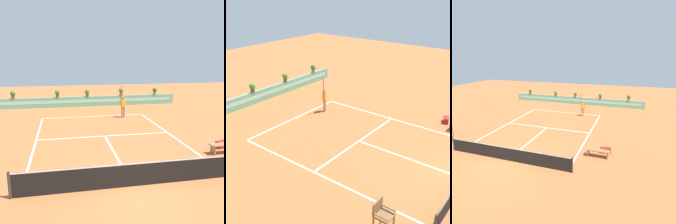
# 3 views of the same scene
# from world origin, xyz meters

# --- Properties ---
(ground_plane) EXTENTS (60.00, 60.00, 0.00)m
(ground_plane) POSITION_xyz_m (0.00, 6.00, 0.00)
(ground_plane) COLOR #BC6033
(court_lines) EXTENTS (8.32, 11.94, 0.01)m
(court_lines) POSITION_xyz_m (0.00, 6.72, 0.00)
(court_lines) COLOR white
(court_lines) RESTS_ON ground
(net) EXTENTS (8.92, 0.10, 1.00)m
(net) POSITION_xyz_m (0.00, 0.00, 0.51)
(net) COLOR #333333
(net) RESTS_ON ground
(back_wall_barrier) EXTENTS (18.00, 0.21, 1.00)m
(back_wall_barrier) POSITION_xyz_m (0.00, 16.39, 0.50)
(back_wall_barrier) COLOR #60A88E
(back_wall_barrier) RESTS_ON ground
(gear_bag) EXTENTS (0.77, 0.55, 0.36)m
(gear_bag) POSITION_xyz_m (5.89, 3.17, 0.18)
(gear_bag) COLOR maroon
(gear_bag) RESTS_ON ground
(tennis_player) EXTENTS (0.58, 0.34, 2.58)m
(tennis_player) POSITION_xyz_m (2.29, 11.05, 1.05)
(tennis_player) COLOR #9E7051
(tennis_player) RESTS_ON ground
(tennis_ball_near_baseline) EXTENTS (0.07, 0.07, 0.07)m
(tennis_ball_near_baseline) POSITION_xyz_m (2.59, 6.11, 0.03)
(tennis_ball_near_baseline) COLOR #CCE033
(tennis_ball_near_baseline) RESTS_ON ground
(tennis_ball_mid_court) EXTENTS (0.07, 0.07, 0.07)m
(tennis_ball_mid_court) POSITION_xyz_m (-0.47, 9.22, 0.03)
(tennis_ball_mid_court) COLOR #CCE033
(tennis_ball_mid_court) RESTS_ON ground
(tennis_ball_by_sideline) EXTENTS (0.07, 0.07, 0.07)m
(tennis_ball_by_sideline) POSITION_xyz_m (0.90, 2.22, 0.03)
(tennis_ball_by_sideline) COLOR #CCE033
(tennis_ball_by_sideline) RESTS_ON ground
(potted_plant_left) EXTENTS (0.48, 0.48, 0.72)m
(potted_plant_left) POSITION_xyz_m (-2.93, 16.39, 1.41)
(potted_plant_left) COLOR brown
(potted_plant_left) RESTS_ON back_wall_barrier
(potted_plant_right) EXTENTS (0.48, 0.48, 0.72)m
(potted_plant_right) POSITION_xyz_m (3.39, 16.39, 1.41)
(potted_plant_right) COLOR brown
(potted_plant_right) RESTS_ON back_wall_barrier
(potted_plant_far_left) EXTENTS (0.48, 0.48, 0.72)m
(potted_plant_far_left) POSITION_xyz_m (-7.00, 16.39, 1.41)
(potted_plant_far_left) COLOR brown
(potted_plant_far_left) RESTS_ON back_wall_barrier
(potted_plant_far_right) EXTENTS (0.48, 0.48, 0.72)m
(potted_plant_far_right) POSITION_xyz_m (6.98, 16.39, 1.41)
(potted_plant_far_right) COLOR gray
(potted_plant_far_right) RESTS_ON back_wall_barrier
(potted_plant_centre) EXTENTS (0.48, 0.48, 0.72)m
(potted_plant_centre) POSITION_xyz_m (-0.05, 16.39, 1.41)
(potted_plant_centre) COLOR #514C47
(potted_plant_centre) RESTS_ON back_wall_barrier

